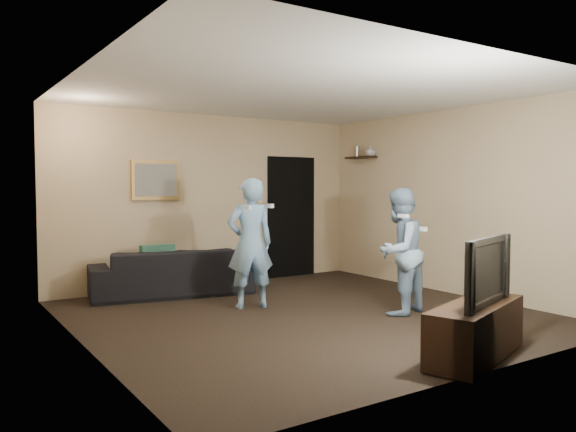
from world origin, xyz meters
TOP-DOWN VIEW (x-y plane):
  - ground at (0.00, 0.00)m, footprint 5.00×5.00m
  - ceiling at (0.00, 0.00)m, footprint 5.00×5.00m
  - wall_back at (0.00, 2.50)m, footprint 5.00×0.04m
  - wall_front at (0.00, -2.50)m, footprint 5.00×0.04m
  - wall_left at (-2.50, 0.00)m, footprint 0.04×5.00m
  - wall_right at (2.50, 0.00)m, footprint 0.04×5.00m
  - sofa at (-0.86, 2.00)m, footprint 2.32×1.26m
  - throw_pillow at (-1.06, 2.00)m, footprint 0.46×0.15m
  - painting_frame at (-0.90, 2.48)m, footprint 0.72×0.05m
  - painting_canvas at (-0.90, 2.45)m, footprint 0.62×0.01m
  - doorway at (1.45, 2.47)m, footprint 0.90×0.06m
  - light_switch at (0.85, 2.48)m, footprint 0.08×0.02m
  - wall_shelf at (2.39, 1.80)m, footprint 0.20×0.60m
  - shelf_vase at (2.39, 1.56)m, footprint 0.17×0.17m
  - shelf_figurine at (2.39, 1.89)m, footprint 0.06×0.06m
  - tv_console at (0.27, -2.23)m, footprint 1.40×0.84m
  - television at (0.27, -2.23)m, footprint 1.01×0.46m
  - wii_player_left at (-0.35, 0.68)m, footprint 0.66×0.54m
  - wii_player_right at (0.95, -0.58)m, footprint 0.85×0.73m

SIDE VIEW (x-z plane):
  - ground at x=0.00m, z-range 0.00..0.00m
  - tv_console at x=0.27m, z-range 0.01..0.49m
  - sofa at x=-0.86m, z-range 0.00..0.64m
  - throw_pillow at x=-1.06m, z-range 0.25..0.71m
  - wii_player_right at x=0.95m, z-range 0.00..1.49m
  - television at x=0.27m, z-range 0.49..1.07m
  - wii_player_left at x=-0.35m, z-range 0.00..1.61m
  - doorway at x=1.45m, z-range 0.00..2.00m
  - wall_back at x=0.00m, z-range 0.00..2.60m
  - wall_front at x=0.00m, z-range 0.00..2.60m
  - wall_left at x=-2.50m, z-range 0.00..2.60m
  - wall_right at x=2.50m, z-range 0.00..2.60m
  - light_switch at x=0.85m, z-range 1.24..1.36m
  - painting_frame at x=-0.90m, z-range 1.32..1.89m
  - painting_canvas at x=-0.90m, z-range 1.37..1.83m
  - wall_shelf at x=2.39m, z-range 1.98..2.00m
  - shelf_vase at x=2.39m, z-range 2.00..2.17m
  - shelf_figurine at x=2.39m, z-range 2.00..2.18m
  - ceiling at x=0.00m, z-range 2.58..2.62m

